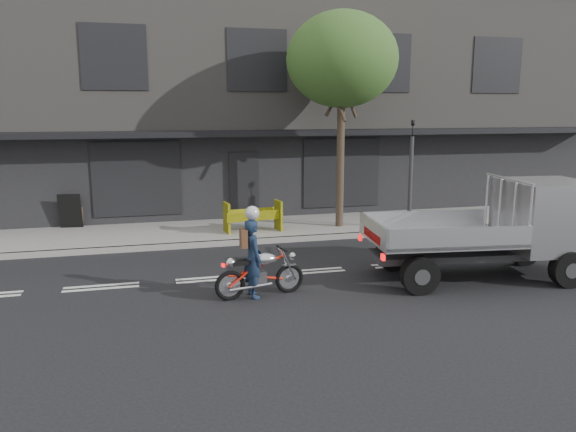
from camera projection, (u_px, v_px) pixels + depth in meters
The scene contains 11 objects.
ground at pixel (312, 272), 13.43m from camera, with size 80.00×80.00×0.00m, color black.
sidewalk at pixel (269, 229), 17.88m from camera, with size 32.00×3.20×0.15m, color gray.
kerb at pixel (281, 240), 16.36m from camera, with size 32.00×0.20×0.15m, color gray.
building_main at pixel (234, 105), 23.42m from camera, with size 26.00×10.00×8.00m, color slate.
street_tree at pixel (342, 60), 16.97m from camera, with size 3.40×3.40×6.74m.
traffic_light_pole at pixel (410, 180), 17.34m from camera, with size 0.12×0.12×3.50m.
motorcycle at pixel (260, 272), 11.59m from camera, with size 1.94×0.56×1.00m.
rider at pixel (253, 258), 11.50m from camera, with size 0.60×0.39×1.63m, color #16253D.
flatbed_ute at pixel (527, 220), 12.83m from camera, with size 5.21×2.59×2.32m.
construction_barrier at pixel (254, 217), 16.83m from camera, with size 1.72×0.69×0.96m, color #FDFA0D, non-canonical shape.
sandwich_board at pixel (70, 211), 17.51m from camera, with size 0.69×0.46×1.09m, color black, non-canonical shape.
Camera 1 is at (-3.80, -12.38, 3.84)m, focal length 35.00 mm.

